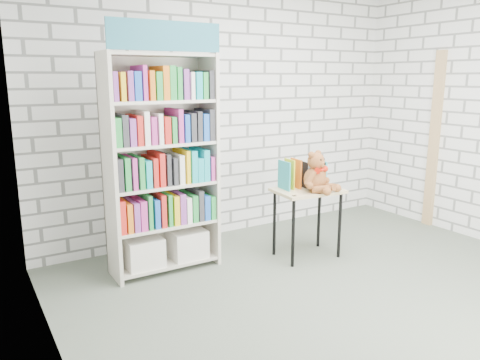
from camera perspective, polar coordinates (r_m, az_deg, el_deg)
ground at (r=4.14m, az=13.31°, el=-13.57°), size 4.50×4.50×0.00m
room_shell at (r=3.74m, az=14.69°, el=11.90°), size 4.52×4.02×2.81m
bookshelf at (r=4.34m, az=-9.51°, el=2.07°), size 1.00×0.39×2.25m
display_table at (r=4.73m, az=8.24°, el=-2.28°), size 0.69×0.51×0.70m
table_books at (r=4.76m, az=7.61°, el=0.74°), size 0.47×0.24×0.27m
teddy_bear at (r=4.60m, az=9.40°, el=0.58°), size 0.36×0.36×0.40m
door_trim at (r=6.10m, az=22.59°, el=4.47°), size 0.05×0.12×2.10m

